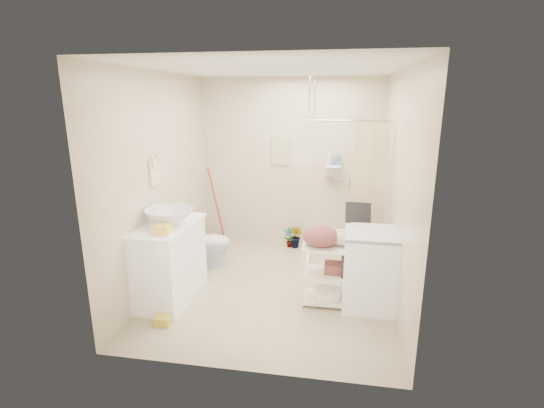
{
  "coord_description": "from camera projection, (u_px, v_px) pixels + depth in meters",
  "views": [
    {
      "loc": [
        0.72,
        -4.44,
        2.28
      ],
      "look_at": [
        -0.06,
        0.25,
        1.01
      ],
      "focal_mm": 26.0,
      "sensor_mm": 36.0,
      "label": 1
    }
  ],
  "objects": [
    {
      "name": "laundry_rack",
      "position": [
        329.0,
        269.0,
        4.44
      ],
      "size": [
        0.61,
        0.36,
        0.84
      ],
      "primitive_type": null,
      "rotation": [
        0.0,
        0.0,
        0.0
      ],
      "color": "white",
      "rests_on": "ground"
    },
    {
      "name": "hanging_towel",
      "position": [
        281.0,
        151.0,
        6.07
      ],
      "size": [
        0.28,
        0.03,
        0.42
      ],
      "primitive_type": "cube",
      "color": "#C5B98B",
      "rests_on": "wall_back"
    },
    {
      "name": "vanity",
      "position": [
        169.0,
        262.0,
        4.56
      ],
      "size": [
        0.61,
        1.05,
        0.91
      ],
      "primitive_type": "cube",
      "rotation": [
        0.0,
        0.0,
        -0.03
      ],
      "color": "white",
      "rests_on": "ground"
    },
    {
      "name": "toilet",
      "position": [
        207.0,
        242.0,
        5.5
      ],
      "size": [
        0.69,
        0.4,
        0.69
      ],
      "primitive_type": "imported",
      "rotation": [
        0.0,
        0.0,
        1.6
      ],
      "color": "silver",
      "rests_on": "ground"
    },
    {
      "name": "potted_plant_a",
      "position": [
        289.0,
        238.0,
        6.22
      ],
      "size": [
        0.18,
        0.14,
        0.31
      ],
      "primitive_type": "imported",
      "rotation": [
        0.0,
        0.0,
        0.17
      ],
      "color": "#945121",
      "rests_on": "ground"
    },
    {
      "name": "shampoo_bottle_a",
      "position": [
        329.0,
        158.0,
        5.9
      ],
      "size": [
        0.11,
        0.11,
        0.21
      ],
      "primitive_type": "imported",
      "rotation": [
        0.0,
        0.0,
        0.41
      ],
      "color": "silver",
      "rests_on": "shower"
    },
    {
      "name": "sink",
      "position": [
        169.0,
        217.0,
        4.41
      ],
      "size": [
        0.6,
        0.6,
        0.18
      ],
      "primitive_type": "imported",
      "rotation": [
        0.0,
        0.0,
        -0.13
      ],
      "color": "silver",
      "rests_on": "vanity"
    },
    {
      "name": "shampoo_bottle_b",
      "position": [
        337.0,
        159.0,
        5.92
      ],
      "size": [
        0.1,
        0.1,
        0.16
      ],
      "primitive_type": "imported",
      "rotation": [
        0.0,
        0.0,
        0.41
      ],
      "color": "#496FB2",
      "rests_on": "shower"
    },
    {
      "name": "wall_front",
      "position": [
        241.0,
        229.0,
        3.07
      ],
      "size": [
        2.8,
        0.04,
        2.6
      ],
      "primitive_type": "cube",
      "color": "beige",
      "rests_on": "ground"
    },
    {
      "name": "ironing_board",
      "position": [
        358.0,
        249.0,
        4.63
      ],
      "size": [
        0.33,
        0.23,
        1.14
      ],
      "primitive_type": null,
      "rotation": [
        0.0,
        0.0,
        0.46
      ],
      "color": "black",
      "rests_on": "ground"
    },
    {
      "name": "floor_basket",
      "position": [
        162.0,
        319.0,
        4.09
      ],
      "size": [
        0.25,
        0.2,
        0.13
      ],
      "primitive_type": "cube",
      "rotation": [
        0.0,
        0.0,
        0.09
      ],
      "color": "gold",
      "rests_on": "ground"
    },
    {
      "name": "towel_ring",
      "position": [
        154.0,
        171.0,
        4.58
      ],
      "size": [
        0.04,
        0.22,
        0.34
      ],
      "primitive_type": null,
      "color": "#FFED9D",
      "rests_on": "wall_left"
    },
    {
      "name": "floor",
      "position": [
        274.0,
        287.0,
        4.93
      ],
      "size": [
        3.2,
        3.2,
        0.0
      ],
      "primitive_type": "plane",
      "color": "#B8AA8A",
      "rests_on": "ground"
    },
    {
      "name": "mop",
      "position": [
        214.0,
        205.0,
        6.34
      ],
      "size": [
        0.13,
        0.13,
        1.24
      ],
      "primitive_type": null,
      "rotation": [
        0.0,
        0.0,
        0.11
      ],
      "color": "#A53022",
      "rests_on": "ground"
    },
    {
      "name": "wall_left",
      "position": [
        161.0,
        181.0,
        4.82
      ],
      "size": [
        0.04,
        3.2,
        2.6
      ],
      "primitive_type": "cube",
      "color": "beige",
      "rests_on": "ground"
    },
    {
      "name": "ceiling",
      "position": [
        274.0,
        68.0,
        4.26
      ],
      "size": [
        2.8,
        3.2,
        0.04
      ],
      "primitive_type": "cube",
      "color": "silver",
      "rests_on": "ground"
    },
    {
      "name": "wall_back",
      "position": [
        290.0,
        164.0,
        6.12
      ],
      "size": [
        2.8,
        0.04,
        2.6
      ],
      "primitive_type": "cube",
      "color": "beige",
      "rests_on": "ground"
    },
    {
      "name": "washing_machine",
      "position": [
        371.0,
        269.0,
        4.41
      ],
      "size": [
        0.61,
        0.63,
        0.88
      ],
      "primitive_type": "cube",
      "rotation": [
        0.0,
        0.0,
        -0.01
      ],
      "color": "white",
      "rests_on": "ground"
    },
    {
      "name": "shower",
      "position": [
        346.0,
        189.0,
        5.53
      ],
      "size": [
        1.1,
        1.1,
        2.1
      ],
      "primitive_type": null,
      "color": "white",
      "rests_on": "ground"
    },
    {
      "name": "tp_holder",
      "position": [
        169.0,
        225.0,
        5.01
      ],
      "size": [
        0.08,
        0.12,
        0.14
      ],
      "primitive_type": null,
      "color": "white",
      "rests_on": "wall_left"
    },
    {
      "name": "potted_plant_b",
      "position": [
        296.0,
        237.0,
        6.18
      ],
      "size": [
        0.26,
        0.25,
        0.37
      ],
      "primitive_type": "imported",
      "rotation": [
        0.0,
        0.0,
        -0.68
      ],
      "color": "brown",
      "rests_on": "ground"
    },
    {
      "name": "counter_basket",
      "position": [
        163.0,
        229.0,
        4.12
      ],
      "size": [
        0.18,
        0.14,
        0.1
      ],
      "primitive_type": "cube",
      "rotation": [
        0.0,
        0.0,
        -0.03
      ],
      "color": "yellow",
      "rests_on": "vanity"
    },
    {
      "name": "wall_right",
      "position": [
        398.0,
        190.0,
        4.37
      ],
      "size": [
        0.04,
        3.2,
        2.6
      ],
      "primitive_type": "cube",
      "color": "beige",
      "rests_on": "ground"
    }
  ]
}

